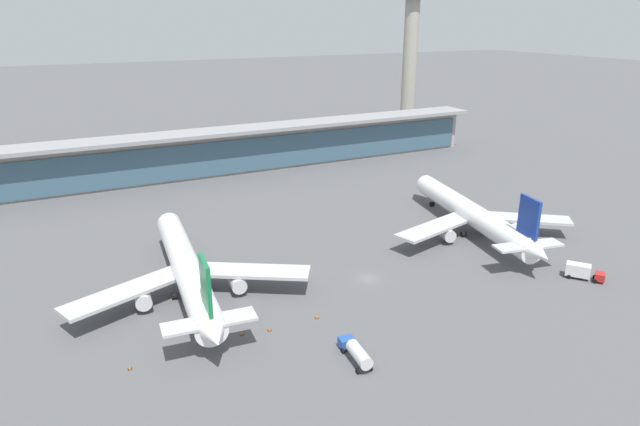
# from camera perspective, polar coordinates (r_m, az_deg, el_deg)

# --- Properties ---
(ground_plane) EXTENTS (1200.00, 1200.00, 0.00)m
(ground_plane) POSITION_cam_1_polar(r_m,az_deg,el_deg) (113.80, 4.98, -6.75)
(ground_plane) COLOR #515154
(airliner_left_stand) EXTENTS (45.74, 59.73, 15.90)m
(airliner_left_stand) POSITION_cam_1_polar(r_m,az_deg,el_deg) (108.68, -13.53, -5.66)
(airliner_left_stand) COLOR white
(airliner_left_stand) RESTS_ON ground
(airliner_centre_stand) EXTENTS (44.99, 59.30, 15.90)m
(airliner_centre_stand) POSITION_cam_1_polar(r_m,az_deg,el_deg) (139.33, 15.45, -0.13)
(airliner_centre_stand) COLOR white
(airliner_centre_stand) RESTS_ON ground
(service_truck_near_nose_blue) EXTENTS (3.29, 8.79, 2.95)m
(service_truck_near_nose_blue) POSITION_cam_1_polar(r_m,az_deg,el_deg) (87.91, 3.76, -14.09)
(service_truck_near_nose_blue) COLOR #234C9E
(service_truck_near_nose_blue) RESTS_ON ground
(service_truck_under_wing_red) EXTENTS (6.27, 7.19, 3.10)m
(service_truck_under_wing_red) POSITION_cam_1_polar(r_m,az_deg,el_deg) (124.49, 25.41, -5.45)
(service_truck_under_wing_red) COLOR #B21E1E
(service_truck_under_wing_red) RESTS_ON ground
(terminal_building) EXTENTS (193.47, 12.80, 15.20)m
(terminal_building) POSITION_cam_1_polar(r_m,az_deg,el_deg) (189.93, -9.55, 6.42)
(terminal_building) COLOR #9E998E
(terminal_building) RESTS_ON ground
(control_tower) EXTENTS (12.00, 12.00, 70.31)m
(control_tower) POSITION_cam_1_polar(r_m,az_deg,el_deg) (259.23, 9.32, 16.74)
(control_tower) COLOR #9E998E
(control_tower) RESTS_ON ground
(safety_cone_alpha) EXTENTS (0.62, 0.62, 0.70)m
(safety_cone_alpha) POSITION_cam_1_polar(r_m,az_deg,el_deg) (91.51, -19.03, -14.81)
(safety_cone_alpha) COLOR orange
(safety_cone_alpha) RESTS_ON ground
(safety_cone_bravo) EXTENTS (0.62, 0.62, 0.70)m
(safety_cone_bravo) POSITION_cam_1_polar(r_m,az_deg,el_deg) (99.47, -0.35, -10.63)
(safety_cone_bravo) COLOR orange
(safety_cone_bravo) RESTS_ON ground
(safety_cone_charlie) EXTENTS (0.62, 0.62, 0.70)m
(safety_cone_charlie) POSITION_cam_1_polar(r_m,az_deg,el_deg) (95.72, -8.07, -12.17)
(safety_cone_charlie) COLOR orange
(safety_cone_charlie) RESTS_ON ground
(safety_cone_delta) EXTENTS (0.62, 0.62, 0.70)m
(safety_cone_delta) POSITION_cam_1_polar(r_m,az_deg,el_deg) (96.32, -5.23, -11.82)
(safety_cone_delta) COLOR orange
(safety_cone_delta) RESTS_ON ground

